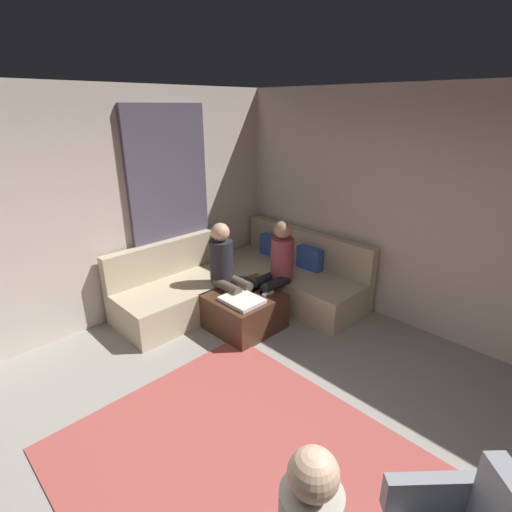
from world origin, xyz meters
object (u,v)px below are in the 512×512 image
Objects in this scene: person_on_couch_back at (277,265)px; game_remote at (268,293)px; coffee_mug at (242,281)px; person_on_couch_side at (227,269)px; sectional_couch at (246,282)px; ottoman at (244,311)px.

game_remote is at bearing 114.96° from person_on_couch_back.
coffee_mug is at bearing 50.91° from person_on_couch_back.
person_on_couch_back and person_on_couch_side have the same top height.
ottoman is at bearing -44.78° from sectional_couch.
person_on_couch_side is at bearing 54.40° from person_on_couch_back.
person_on_couch_back reaches higher than ottoman.
coffee_mug is 0.40m from game_remote.
person_on_couch_side is at bearing -117.80° from coffee_mug.
sectional_couch is 26.84× the size of coffee_mug.
person_on_couch_back is 1.00× the size of person_on_couch_side.
sectional_couch is 0.60m from person_on_couch_side.
game_remote is at bearing 50.71° from ottoman.
person_on_couch_side reaches higher than sectional_couch.
sectional_couch reaches higher than ottoman.
person_on_couch_side is (-0.35, -0.50, 0.00)m from person_on_couch_back.
sectional_couch is 0.63m from person_on_couch_back.
person_on_couch_back is (0.50, 0.06, 0.38)m from sectional_couch.
person_on_couch_back reaches higher than coffee_mug.
ottoman is 8.00× the size of coffee_mug.
sectional_couch reaches higher than game_remote.
sectional_couch is at bearing -161.45° from person_on_couch_side.
person_on_couch_side is (-0.31, 0.01, 0.45)m from ottoman.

